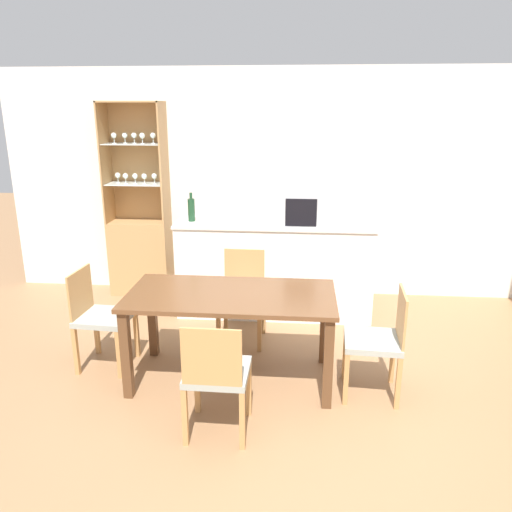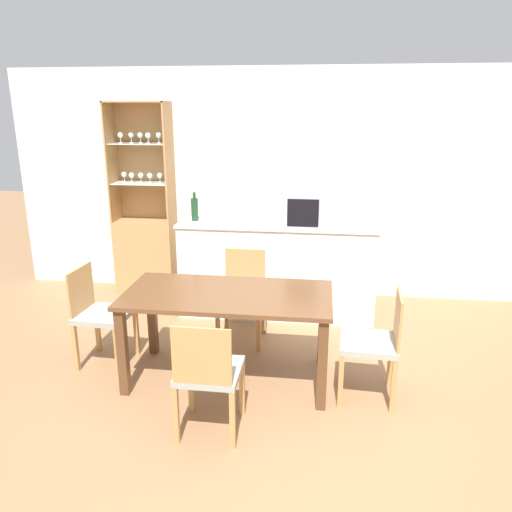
# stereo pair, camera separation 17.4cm
# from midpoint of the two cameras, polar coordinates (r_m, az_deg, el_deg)

# --- Properties ---
(ground_plane) EXTENTS (18.00, 18.00, 0.00)m
(ground_plane) POSITION_cam_midpoint_polar(r_m,az_deg,el_deg) (3.70, 2.68, -18.45)
(ground_plane) COLOR #936B47
(wall_back) EXTENTS (6.80, 0.06, 2.55)m
(wall_back) POSITION_cam_midpoint_polar(r_m,az_deg,el_deg) (5.72, 4.07, 8.10)
(wall_back) COLOR silver
(wall_back) RESTS_ON ground_plane
(kitchen_counter) EXTENTS (2.03, 0.56, 0.99)m
(kitchen_counter) POSITION_cam_midpoint_polar(r_m,az_deg,el_deg) (5.23, 1.17, -1.44)
(kitchen_counter) COLOR white
(kitchen_counter) RESTS_ON ground_plane
(display_cabinet) EXTENTS (0.68, 0.35, 2.19)m
(display_cabinet) POSITION_cam_midpoint_polar(r_m,az_deg,el_deg) (5.98, -13.88, 1.74)
(display_cabinet) COLOR tan
(display_cabinet) RESTS_ON ground_plane
(dining_table) EXTENTS (1.62, 0.80, 0.74)m
(dining_table) POSITION_cam_midpoint_polar(r_m,az_deg,el_deg) (3.93, -4.12, -5.71)
(dining_table) COLOR brown
(dining_table) RESTS_ON ground_plane
(dining_chair_side_left_far) EXTENTS (0.44, 0.44, 0.85)m
(dining_chair_side_left_far) POSITION_cam_midpoint_polar(r_m,az_deg,el_deg) (4.43, -18.46, -6.59)
(dining_chair_side_left_far) COLOR #999E93
(dining_chair_side_left_far) RESTS_ON ground_plane
(dining_chair_side_right_near) EXTENTS (0.44, 0.44, 0.85)m
(dining_chair_side_right_near) POSITION_cam_midpoint_polar(r_m,az_deg,el_deg) (3.88, 12.52, -9.44)
(dining_chair_side_right_near) COLOR #999E93
(dining_chair_side_right_near) RESTS_ON ground_plane
(dining_chair_head_near) EXTENTS (0.42, 0.42, 0.85)m
(dining_chair_head_near) POSITION_cam_midpoint_polar(r_m,az_deg,el_deg) (3.38, -6.04, -13.34)
(dining_chair_head_near) COLOR #999E93
(dining_chair_head_near) RESTS_ON ground_plane
(dining_chair_head_far) EXTENTS (0.42, 0.42, 0.85)m
(dining_chair_head_far) POSITION_cam_midpoint_polar(r_m,az_deg,el_deg) (4.66, -2.65, -4.50)
(dining_chair_head_far) COLOR #999E93
(dining_chair_head_far) RESTS_ON ground_plane
(microwave) EXTENTS (0.47, 0.39, 0.31)m
(microwave) POSITION_cam_midpoint_polar(r_m,az_deg,el_deg) (5.02, 4.94, 5.39)
(microwave) COLOR #B7BABF
(microwave) RESTS_ON kitchen_counter
(wine_bottle) EXTENTS (0.07, 0.07, 0.30)m
(wine_bottle) POSITION_cam_midpoint_polar(r_m,az_deg,el_deg) (5.19, -8.35, 5.30)
(wine_bottle) COLOR #193D23
(wine_bottle) RESTS_ON kitchen_counter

